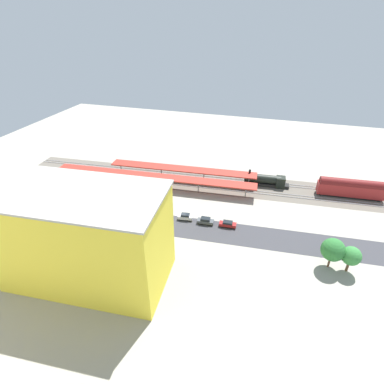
# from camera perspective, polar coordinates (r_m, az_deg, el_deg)

# --- Properties ---
(ground_plane) EXTENTS (198.41, 198.41, 0.00)m
(ground_plane) POSITION_cam_1_polar(r_m,az_deg,el_deg) (84.08, -1.96, -4.57)
(ground_plane) COLOR #9E998C
(ground_plane) RESTS_ON ground
(rail_bed) EXTENTS (124.72, 23.19, 0.01)m
(rail_bed) POSITION_cam_1_polar(r_m,az_deg,el_deg) (101.15, 1.69, 2.01)
(rail_bed) COLOR #665E54
(rail_bed) RESTS_ON ground
(street_asphalt) EXTENTS (124.33, 17.48, 0.01)m
(street_asphalt) POSITION_cam_1_polar(r_m,az_deg,el_deg) (80.39, -3.03, -6.48)
(street_asphalt) COLOR #38383D
(street_asphalt) RESTS_ON ground
(track_rails) EXTENTS (123.72, 16.78, 0.12)m
(track_rails) POSITION_cam_1_polar(r_m,az_deg,el_deg) (101.07, 1.70, 2.10)
(track_rails) COLOR #9E9EA8
(track_rails) RESTS_ON ground
(platform_canopy_near) EXTENTS (65.88, 8.86, 4.10)m
(platform_canopy_near) POSITION_cam_1_polar(r_m,az_deg,el_deg) (96.89, -7.41, 2.99)
(platform_canopy_near) COLOR #A82D23
(platform_canopy_near) RESTS_ON ground
(platform_canopy_far) EXTENTS (49.77, 7.88, 4.04)m
(platform_canopy_far) POSITION_cam_1_polar(r_m,az_deg,el_deg) (101.02, -1.88, 4.42)
(platform_canopy_far) COLOR #A82D23
(platform_canopy_far) RESTS_ON ground
(locomotive) EXTENTS (14.53, 3.73, 5.15)m
(locomotive) POSITION_cam_1_polar(r_m,az_deg,el_deg) (100.83, 14.02, 2.12)
(locomotive) COLOR black
(locomotive) RESTS_ON ground
(passenger_coach) EXTENTS (19.32, 4.40, 5.97)m
(passenger_coach) POSITION_cam_1_polar(r_m,az_deg,el_deg) (103.15, 27.98, 0.71)
(passenger_coach) COLOR black
(passenger_coach) RESTS_ON ground
(parked_car_0) EXTENTS (4.57, 1.94, 1.61)m
(parked_car_0) POSITION_cam_1_polar(r_m,az_deg,el_deg) (80.25, 6.80, -6.12)
(parked_car_0) COLOR black
(parked_car_0) RESTS_ON ground
(parked_car_1) EXTENTS (4.53, 2.02, 1.76)m
(parked_car_1) POSITION_cam_1_polar(r_m,az_deg,el_deg) (80.84, 2.58, -5.54)
(parked_car_1) COLOR black
(parked_car_1) RESTS_ON ground
(parked_car_2) EXTENTS (4.28, 2.18, 1.76)m
(parked_car_2) POSITION_cam_1_polar(r_m,az_deg,el_deg) (82.32, -1.28, -4.76)
(parked_car_2) COLOR black
(parked_car_2) RESTS_ON ground
(parked_car_3) EXTENTS (4.45, 2.22, 1.67)m
(parked_car_3) POSITION_cam_1_polar(r_m,az_deg,el_deg) (83.88, -5.21, -4.18)
(parked_car_3) COLOR black
(parked_car_3) RESTS_ON ground
(parked_car_4) EXTENTS (4.68, 1.89, 1.52)m
(parked_car_4) POSITION_cam_1_polar(r_m,az_deg,el_deg) (85.90, -9.52, -3.63)
(parked_car_4) COLOR black
(parked_car_4) RESTS_ON ground
(parked_car_5) EXTENTS (4.73, 2.15, 1.71)m
(parked_car_5) POSITION_cam_1_polar(r_m,az_deg,el_deg) (88.94, -13.39, -2.72)
(parked_car_5) COLOR black
(parked_car_5) RESTS_ON ground
(parked_car_6) EXTENTS (4.95, 2.30, 1.62)m
(parked_car_6) POSITION_cam_1_polar(r_m,az_deg,el_deg) (91.94, -16.67, -2.08)
(parked_car_6) COLOR black
(parked_car_6) RESTS_ON ground
(construction_building) EXTENTS (33.32, 18.64, 20.31)m
(construction_building) POSITION_cam_1_polar(r_m,az_deg,el_deg) (64.10, -19.73, -8.20)
(construction_building) COLOR yellow
(construction_building) RESTS_ON ground
(construction_roof_slab) EXTENTS (33.96, 19.28, 0.40)m
(construction_roof_slab) POSITION_cam_1_polar(r_m,az_deg,el_deg) (58.50, -21.47, -0.23)
(construction_roof_slab) COLOR #ADA89E
(construction_roof_slab) RESTS_ON construction_building
(box_truck_0) EXTENTS (9.36, 3.50, 3.14)m
(box_truck_0) POSITION_cam_1_polar(r_m,az_deg,el_deg) (77.51, -10.89, -7.25)
(box_truck_0) COLOR black
(box_truck_0) RESTS_ON ground
(box_truck_1) EXTENTS (10.16, 3.27, 3.66)m
(box_truck_1) POSITION_cam_1_polar(r_m,az_deg,el_deg) (75.87, -7.25, -7.63)
(box_truck_1) COLOR black
(box_truck_1) RESTS_ON ground
(box_truck_2) EXTENTS (10.21, 2.66, 3.59)m
(box_truck_2) POSITION_cam_1_polar(r_m,az_deg,el_deg) (77.99, -13.96, -7.22)
(box_truck_2) COLOR black
(box_truck_2) RESTS_ON ground
(street_tree_0) EXTENTS (5.08, 5.08, 7.43)m
(street_tree_0) POSITION_cam_1_polar(r_m,az_deg,el_deg) (72.37, 25.23, -9.92)
(street_tree_0) COLOR brown
(street_tree_0) RESTS_ON ground
(street_tree_1) EXTENTS (4.14, 4.14, 6.38)m
(street_tree_1) POSITION_cam_1_polar(r_m,az_deg,el_deg) (73.42, 28.02, -10.70)
(street_tree_1) COLOR brown
(street_tree_1) RESTS_ON ground
(street_tree_2) EXTENTS (5.20, 5.20, 8.21)m
(street_tree_2) POSITION_cam_1_polar(r_m,az_deg,el_deg) (92.43, -27.95, -0.92)
(street_tree_2) COLOR brown
(street_tree_2) RESTS_ON ground
(street_tree_3) EXTENTS (5.70, 5.70, 7.48)m
(street_tree_3) POSITION_cam_1_polar(r_m,az_deg,el_deg) (80.52, -16.95, -3.87)
(street_tree_3) COLOR brown
(street_tree_3) RESTS_ON ground
(traffic_light) EXTENTS (0.50, 0.36, 5.91)m
(traffic_light) POSITION_cam_1_polar(r_m,az_deg,el_deg) (93.07, -18.50, 0.35)
(traffic_light) COLOR #333333
(traffic_light) RESTS_ON ground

